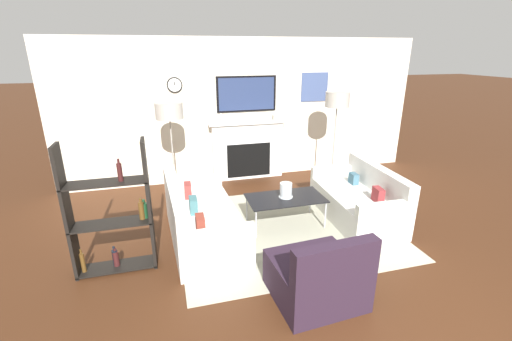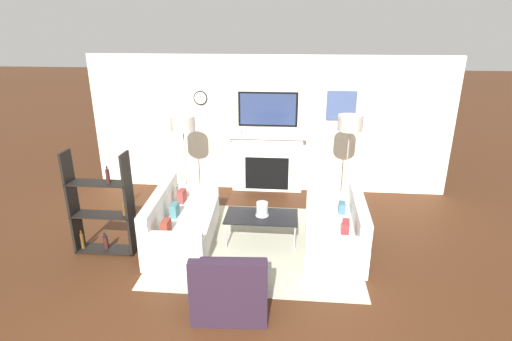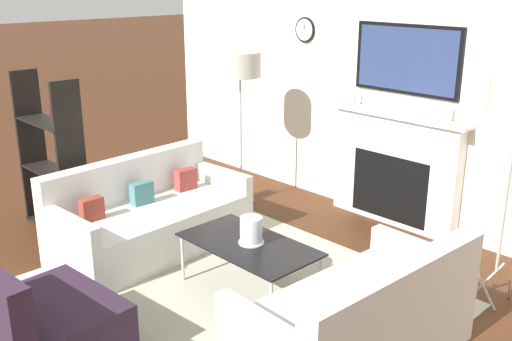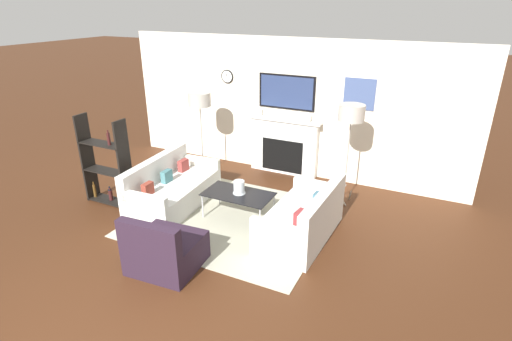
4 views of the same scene
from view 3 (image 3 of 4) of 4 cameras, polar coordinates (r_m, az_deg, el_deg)
fireplace_wall at (r=6.15m, az=14.04°, el=6.15°), size 7.11×0.28×2.70m
area_rug at (r=4.92m, az=-1.94°, el=-11.65°), size 3.01×2.64×0.01m
couch_left at (r=5.67m, az=-10.19°, el=-4.62°), size 0.98×1.84×0.82m
couch_right at (r=4.08m, az=9.71°, el=-14.15°), size 0.91×1.65×0.81m
armchair at (r=4.23m, az=-19.86°, el=-14.05°), size 0.92×0.88×0.83m
coffee_table at (r=4.76m, az=-0.70°, el=-7.23°), size 1.12×0.62×0.43m
hurricane_candle at (r=4.72m, az=-0.46°, el=-5.85°), size 0.21×0.21×0.22m
floor_lamp_left at (r=6.38m, az=-1.52°, el=9.87°), size 0.44×0.44×1.69m
shelf_unit at (r=6.20m, az=-18.83°, el=0.77°), size 0.90×0.28×1.56m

